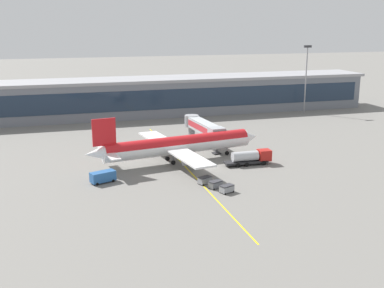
{
  "coord_description": "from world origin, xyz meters",
  "views": [
    {
      "loc": [
        -31.79,
        -95.48,
        31.4
      ],
      "look_at": [
        -2.61,
        4.29,
        4.5
      ],
      "focal_mm": 44.19,
      "sensor_mm": 36.0,
      "label": 1
    }
  ],
  "objects_px": {
    "crew_van": "(103,176)",
    "baggage_cart_2": "(205,180)",
    "main_airliner": "(178,145)",
    "fuel_tanker": "(251,157)",
    "baggage_cart_1": "(216,184)",
    "baggage_cart_0": "(227,189)"
  },
  "relations": [
    {
      "from": "crew_van",
      "to": "baggage_cart_2",
      "type": "xyz_separation_m",
      "value": [
        19.36,
        -6.58,
        -0.53
      ]
    },
    {
      "from": "main_airliner",
      "to": "baggage_cart_2",
      "type": "relative_size",
      "value": 14.14
    },
    {
      "from": "crew_van",
      "to": "baggage_cart_2",
      "type": "bearing_deg",
      "value": -18.78
    },
    {
      "from": "fuel_tanker",
      "to": "crew_van",
      "type": "distance_m",
      "value": 33.55
    },
    {
      "from": "baggage_cart_1",
      "to": "crew_van",
      "type": "bearing_deg",
      "value": 155.16
    },
    {
      "from": "crew_van",
      "to": "baggage_cart_0",
      "type": "relative_size",
      "value": 1.78
    },
    {
      "from": "main_airliner",
      "to": "baggage_cart_0",
      "type": "height_order",
      "value": "main_airliner"
    },
    {
      "from": "fuel_tanker",
      "to": "baggage_cart_1",
      "type": "distance_m",
      "value": 17.98
    },
    {
      "from": "crew_van",
      "to": "baggage_cart_2",
      "type": "distance_m",
      "value": 20.45
    },
    {
      "from": "crew_van",
      "to": "baggage_cart_1",
      "type": "height_order",
      "value": "crew_van"
    },
    {
      "from": "main_airliner",
      "to": "baggage_cart_2",
      "type": "height_order",
      "value": "main_airliner"
    },
    {
      "from": "crew_van",
      "to": "baggage_cart_1",
      "type": "distance_m",
      "value": 22.7
    },
    {
      "from": "baggage_cart_0",
      "to": "baggage_cart_2",
      "type": "relative_size",
      "value": 1.0
    },
    {
      "from": "fuel_tanker",
      "to": "baggage_cart_1",
      "type": "xyz_separation_m",
      "value": [
        -12.82,
        -12.58,
        -0.96
      ]
    },
    {
      "from": "baggage_cart_0",
      "to": "baggage_cart_2",
      "type": "bearing_deg",
      "value": 112.74
    },
    {
      "from": "crew_van",
      "to": "baggage_cart_0",
      "type": "height_order",
      "value": "crew_van"
    },
    {
      "from": "main_airliner",
      "to": "baggage_cart_1",
      "type": "distance_m",
      "value": 19.95
    },
    {
      "from": "main_airliner",
      "to": "crew_van",
      "type": "relative_size",
      "value": 7.93
    },
    {
      "from": "fuel_tanker",
      "to": "main_airliner",
      "type": "bearing_deg",
      "value": 155.6
    },
    {
      "from": "fuel_tanker",
      "to": "crew_van",
      "type": "relative_size",
      "value": 2.0
    },
    {
      "from": "baggage_cart_2",
      "to": "crew_van",
      "type": "bearing_deg",
      "value": 161.22
    },
    {
      "from": "main_airliner",
      "to": "baggage_cart_2",
      "type": "xyz_separation_m",
      "value": [
        1.28,
        -16.58,
        -3.19
      ]
    }
  ]
}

